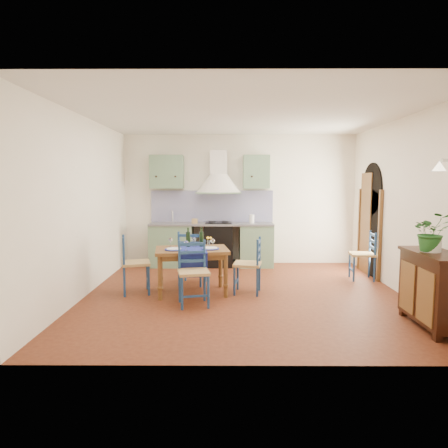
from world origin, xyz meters
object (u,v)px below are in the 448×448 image
Objects in this scene: dining_table at (192,254)px; sideboard at (435,287)px; potted_plant at (431,232)px; chair_near at (193,272)px.

sideboard is (3.09, -1.50, -0.13)m from dining_table.
dining_table is at bearing 154.78° from potted_plant.
potted_plant is (3.05, -1.44, 0.54)m from dining_table.
dining_table is 0.63m from chair_near.
chair_near is at bearing 163.44° from sideboard.
chair_near is 3.17m from potted_plant.
potted_plant is (2.98, -0.83, 0.70)m from chair_near.
dining_table reaches higher than chair_near.
potted_plant reaches higher than chair_near.
potted_plant is at bearing 122.15° from sideboard.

